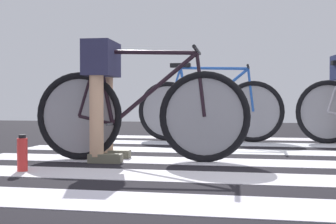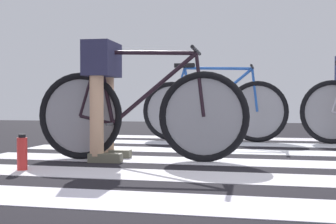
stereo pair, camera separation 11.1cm
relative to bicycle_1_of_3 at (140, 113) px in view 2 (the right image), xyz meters
name	(u,v)px [view 2 (the right image)]	position (x,y,z in m)	size (l,w,h in m)	color
ground	(293,170)	(1.18, -0.20, -0.40)	(18.00, 14.00, 0.02)	black
crosswalk_markings	(291,164)	(1.18, 0.07, -0.38)	(5.38, 5.01, 0.00)	silver
bicycle_1_of_3	(140,113)	(0.00, 0.00, 0.00)	(1.74, 0.52, 0.93)	black
cyclist_1_of_3	(103,84)	(-0.31, -0.01, 0.24)	(0.33, 0.42, 0.96)	tan
bicycle_2_of_3	(213,109)	(0.37, 1.87, 0.00)	(1.74, 0.52, 0.93)	black
water_bottle	(22,153)	(-0.65, -0.68, -0.27)	(0.07, 0.07, 0.25)	red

